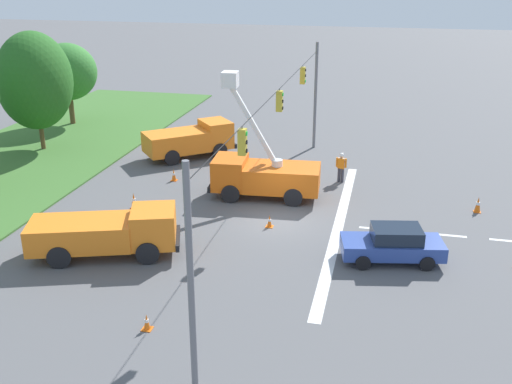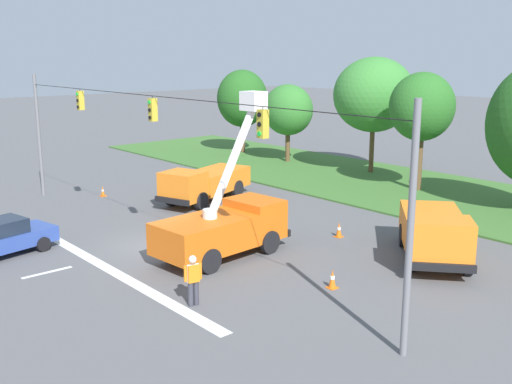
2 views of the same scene
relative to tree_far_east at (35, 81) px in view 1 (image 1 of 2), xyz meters
name	(u,v)px [view 1 (image 1 of 2)]	position (x,y,z in m)	size (l,w,h in m)	color
ground_plane	(278,220)	(-8.18, -18.03, -4.76)	(200.00, 200.00, 0.00)	#565659
lane_markings	(369,228)	(-8.18, -22.54, -4.75)	(17.60, 15.25, 0.01)	silver
signal_gantry	(279,134)	(-8.18, -18.03, -0.32)	(26.20, 0.33, 7.20)	slate
tree_far_east	(35,81)	(0.00, 0.00, 0.00)	(5.43, 4.73, 7.99)	brown
tree_east_end	(67,72)	(6.82, 1.55, -0.58)	(4.29, 4.57, 6.37)	brown
utility_truck_bucket_lift	(263,173)	(-5.22, -16.60, -3.40)	(2.87, 6.07, 6.80)	orange
utility_truck_support_near	(108,231)	(-13.60, -11.56, -3.64)	(4.18, 6.79, 2.07)	orange
utility_truck_support_far	(191,139)	(0.82, -10.42, -3.57)	(5.56, 5.98, 2.24)	orange
sedan_blue	(393,244)	(-11.38, -23.67, -3.97)	(2.57, 4.56, 1.56)	#2D4799
road_worker	(341,166)	(-1.87, -20.54, -3.76)	(0.32, 0.64, 1.77)	#383842
traffic_cone_foreground_left	(269,160)	(0.16, -15.84, -4.41)	(0.36, 0.36, 0.71)	orange
traffic_cone_foreground_right	(174,175)	(-3.87, -10.93, -4.40)	(0.36, 0.36, 0.72)	orange
traffic_cone_mid_right	(270,221)	(-9.12, -17.80, -4.46)	(0.36, 0.36, 0.62)	orange
traffic_cone_near_bucket	(147,322)	(-18.64, -15.41, -4.47)	(0.36, 0.36, 0.61)	orange
traffic_cone_lane_edge_a	(134,201)	(-8.36, -10.39, -4.34)	(0.36, 0.36, 0.83)	orange
traffic_cone_lane_edge_b	(478,205)	(-4.87, -27.86, -4.34)	(0.36, 0.36, 0.83)	orange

